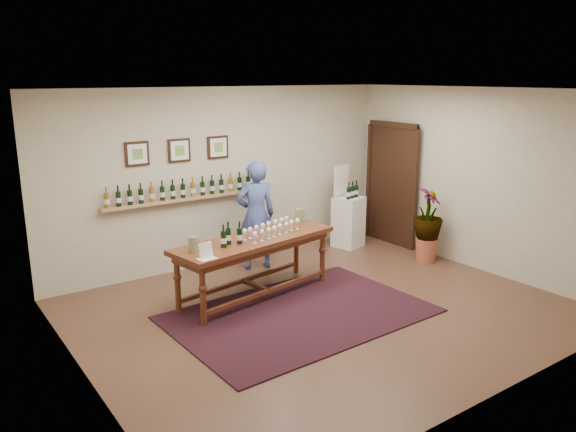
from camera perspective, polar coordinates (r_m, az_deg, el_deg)
ground at (r=7.41m, az=3.63°, el=-9.53°), size 6.00×6.00×0.00m
room_shell at (r=9.75m, az=6.57°, el=3.11°), size 6.00×6.00×6.00m
rug at (r=7.27m, az=1.25°, el=-9.90°), size 3.26×2.22×0.02m
tasting_table at (r=7.61m, az=-3.39°, el=-3.13°), size 2.46×1.13×0.84m
table_glasses at (r=7.70m, az=-1.67°, el=-1.28°), size 1.22×0.59×0.16m
table_bottles at (r=7.25m, az=-5.92°, el=-1.78°), size 0.29×0.18×0.30m
pitcher_left at (r=7.03m, az=-9.65°, el=-2.86°), size 0.13×0.13×0.20m
pitcher_right at (r=8.30m, az=1.13°, el=0.01°), size 0.15×0.15×0.21m
menu_card at (r=6.77m, az=-8.35°, el=-3.49°), size 0.23×0.18×0.20m
display_pedestal at (r=9.97m, az=6.14°, el=-0.60°), size 0.55×0.55×0.89m
pedestal_bottles at (r=9.78m, az=6.57°, el=2.64°), size 0.30×0.15×0.29m
info_sign at (r=9.89m, az=5.44°, el=3.67°), size 0.41×0.13×0.58m
potted_plant at (r=9.34m, az=14.01°, el=-0.88°), size 0.78×0.78×1.06m
person at (r=8.72m, az=-3.29°, el=0.07°), size 0.72×0.57×1.71m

